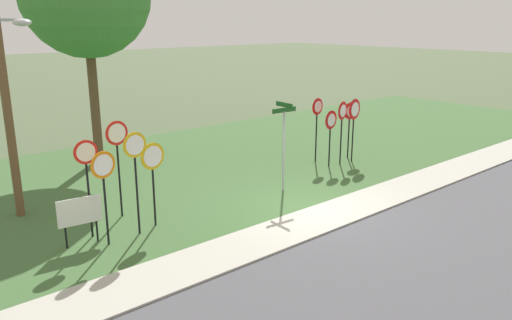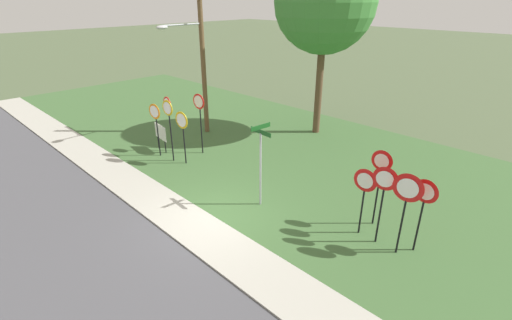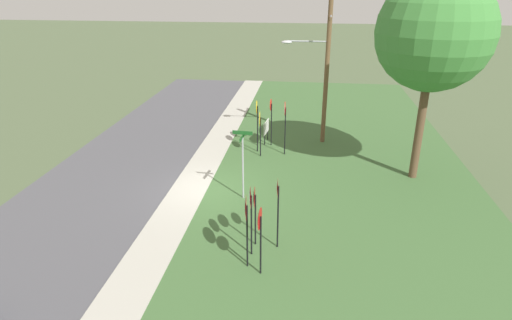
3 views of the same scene
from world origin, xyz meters
The scene contains 18 objects.
ground_plane centered at (0.00, 0.00, 0.00)m, with size 160.00×160.00×0.00m, color #4C5B3D.
road_asphalt centered at (0.00, -4.80, 0.01)m, with size 44.00×6.40×0.01m, color #4C4C51.
sidewalk_strip centered at (0.00, -0.80, 0.03)m, with size 44.00×1.60×0.06m, color #ADAA9E.
grass_median centered at (0.00, 6.00, 0.02)m, with size 44.00×12.00×0.04m, color #3D6033.
stop_sign_near_left centered at (-5.71, 1.49, 1.80)m, with size 0.67×0.13×2.44m.
stop_sign_near_right centered at (-4.17, 1.83, 1.75)m, with size 0.73×0.12×2.35m.
stop_sign_far_left centered at (-4.78, 1.60, 2.03)m, with size 0.66×0.11×2.77m.
stop_sign_far_center centered at (-4.56, 3.05, 2.07)m, with size 0.69×0.11×2.81m.
stop_sign_far_right centered at (-5.81, 2.23, 1.89)m, with size 0.62×0.10×2.61m.
yield_sign_near_left centered at (3.96, 3.35, 1.94)m, with size 0.66×0.11×2.56m.
yield_sign_near_right centered at (5.15, 2.48, 1.93)m, with size 0.82×0.14×2.52m.
yield_sign_far_left centered at (5.46, 2.94, 1.74)m, with size 0.69×0.11×2.29m.
yield_sign_far_right centered at (3.89, 2.58, 1.66)m, with size 0.72×0.12×2.19m.
yield_sign_center centered at (4.49, 2.53, 1.89)m, with size 0.71×0.16×2.48m.
street_name_post centered at (0.55, 1.68, 1.80)m, with size 0.96×0.82×2.95m.
utility_pole centered at (-6.76, 4.89, 4.20)m, with size 2.10×2.56×7.63m.
notice_board centered at (-6.21, 1.94, 0.87)m, with size 1.10×0.16×1.25m.
oak_tree_left centered at (-2.50, 9.16, 6.47)m, with size 4.80×4.80×8.85m.
Camera 2 is at (8.17, -6.26, 6.76)m, focal length 25.41 mm.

